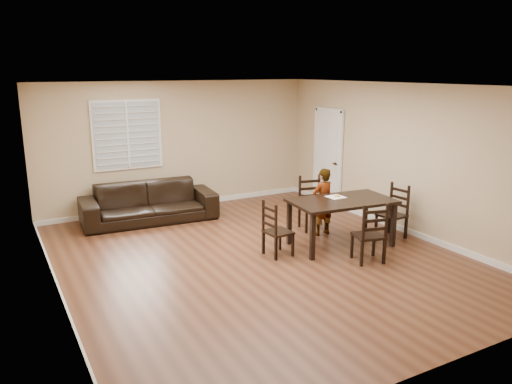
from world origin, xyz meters
TOP-DOWN VIEW (x-y plane):
  - ground at (0.00, 0.00)m, footprint 7.00×7.00m
  - room at (0.04, 0.18)m, footprint 6.04×7.04m
  - dining_table at (1.52, -0.15)m, footprint 1.80×1.13m
  - chair_near at (1.63, 0.93)m, footprint 0.53×0.51m
  - chair_far at (1.41, -1.05)m, footprint 0.52×0.50m
  - chair_left at (0.23, -0.05)m, footprint 0.41×0.43m
  - chair_right at (2.67, -0.26)m, footprint 0.45×0.47m
  - child at (1.58, 0.47)m, footprint 0.47×0.34m
  - napkin at (1.53, 0.04)m, footprint 0.29×0.29m
  - donut at (1.56, 0.04)m, footprint 0.10×0.10m
  - sofa at (-0.93, 2.78)m, footprint 2.66×1.19m

SIDE VIEW (x-z plane):
  - ground at x=0.00m, z-range 0.00..0.00m
  - sofa at x=-0.93m, z-range 0.00..0.76m
  - chair_left at x=0.23m, z-range -0.04..0.87m
  - chair_right at x=2.67m, z-range -0.04..0.92m
  - chair_far at x=1.41m, z-range -0.04..0.92m
  - chair_near at x=1.63m, z-range -0.05..0.95m
  - child at x=1.58m, z-range 0.00..1.22m
  - dining_table at x=1.52m, z-range 0.32..1.12m
  - napkin at x=1.53m, z-range 0.80..0.81m
  - donut at x=1.56m, z-range 0.81..0.85m
  - room at x=0.04m, z-range 0.45..3.17m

